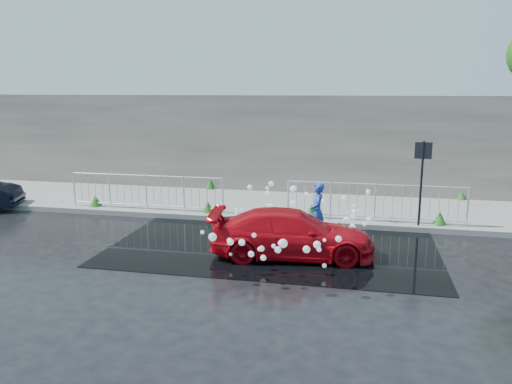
% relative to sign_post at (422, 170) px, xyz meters
% --- Properties ---
extents(ground, '(90.00, 90.00, 0.00)m').
position_rel_sign_post_xyz_m(ground, '(-4.20, -3.10, -1.72)').
color(ground, black).
rests_on(ground, ground).
extents(pavement, '(30.00, 4.00, 0.15)m').
position_rel_sign_post_xyz_m(pavement, '(-4.20, 1.90, -1.65)').
color(pavement, '#62615D').
rests_on(pavement, ground).
extents(curb, '(30.00, 0.25, 0.16)m').
position_rel_sign_post_xyz_m(curb, '(-4.20, -0.10, -1.64)').
color(curb, '#62615D').
rests_on(curb, ground).
extents(retaining_wall, '(30.00, 0.60, 3.50)m').
position_rel_sign_post_xyz_m(retaining_wall, '(-4.20, 4.10, 0.18)').
color(retaining_wall, '#59544B').
rests_on(retaining_wall, pavement).
extents(puddle, '(8.00, 5.00, 0.01)m').
position_rel_sign_post_xyz_m(puddle, '(-3.70, -2.10, -1.72)').
color(puddle, black).
rests_on(puddle, ground).
extents(sign_post, '(0.45, 0.06, 2.50)m').
position_rel_sign_post_xyz_m(sign_post, '(0.00, 0.00, 0.00)').
color(sign_post, black).
rests_on(sign_post, ground).
extents(railing_left, '(5.05, 0.05, 1.10)m').
position_rel_sign_post_xyz_m(railing_left, '(-8.20, 0.25, -0.99)').
color(railing_left, silver).
rests_on(railing_left, pavement).
extents(railing_right, '(5.05, 0.05, 1.10)m').
position_rel_sign_post_xyz_m(railing_right, '(-1.20, 0.25, -0.99)').
color(railing_right, silver).
rests_on(railing_right, pavement).
extents(weeds, '(12.17, 3.93, 0.40)m').
position_rel_sign_post_xyz_m(weeds, '(-4.48, 1.31, -1.40)').
color(weeds, '#194612').
rests_on(weeds, pavement).
extents(water_spray, '(3.62, 5.77, 1.01)m').
position_rel_sign_post_xyz_m(water_spray, '(-3.03, -2.00, -1.01)').
color(water_spray, white).
rests_on(water_spray, ground).
extents(red_car, '(3.99, 2.01, 1.11)m').
position_rel_sign_post_xyz_m(red_car, '(-3.14, -2.86, -1.17)').
color(red_car, '#AA060F').
rests_on(red_car, ground).
extents(person, '(0.43, 0.59, 1.49)m').
position_rel_sign_post_xyz_m(person, '(-2.70, -1.30, -0.98)').
color(person, '#2042A4').
rests_on(person, ground).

